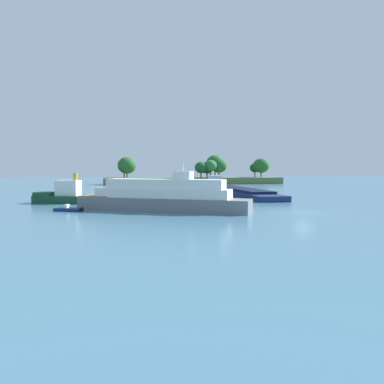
{
  "coord_description": "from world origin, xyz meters",
  "views": [
    {
      "loc": [
        -24.69,
        -47.97,
        6.02
      ],
      "look_at": [
        -9.91,
        26.82,
        1.2
      ],
      "focal_mm": 36.45,
      "sensor_mm": 36.0,
      "label": 1
    }
  ],
  "objects": [
    {
      "name": "ground_plane",
      "position": [
        0.0,
        0.0,
        0.0
      ],
      "size": [
        400.0,
        400.0,
        0.0
      ],
      "primitive_type": "plane",
      "color": "teal"
    },
    {
      "name": "treeline_island",
      "position": [
        4.84,
        92.13,
        3.32
      ],
      "size": [
        64.41,
        13.58,
        10.61
      ],
      "color": "#566B3D",
      "rests_on": "ground"
    },
    {
      "name": "cargo_barge",
      "position": [
        2.41,
        37.6,
        0.82
      ],
      "size": [
        5.75,
        43.98,
        5.62
      ],
      "color": "navy",
      "rests_on": "ground"
    },
    {
      "name": "white_riverboat",
      "position": [
        -18.23,
        5.8,
        1.9
      ],
      "size": [
        23.67,
        15.4,
        6.9
      ],
      "color": "slate",
      "rests_on": "ground"
    },
    {
      "name": "small_motorboat",
      "position": [
        -19.36,
        46.98,
        0.26
      ],
      "size": [
        4.48,
        2.59,
        0.95
      ],
      "color": "slate",
      "rests_on": "ground"
    },
    {
      "name": "tugboat",
      "position": [
        -32.95,
        20.56,
        1.29
      ],
      "size": [
        11.38,
        7.03,
        5.06
      ],
      "color": "#19472D",
      "rests_on": "ground"
    },
    {
      "name": "fishing_skiff",
      "position": [
        -31.04,
        7.72,
        0.25
      ],
      "size": [
        4.09,
        3.0,
        0.93
      ],
      "color": "navy",
      "rests_on": "ground"
    },
    {
      "name": "channel_buoy_red",
      "position": [
        -14.51,
        35.03,
        0.81
      ],
      "size": [
        0.7,
        0.7,
        1.9
      ],
      "color": "red",
      "rests_on": "ground"
    }
  ]
}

